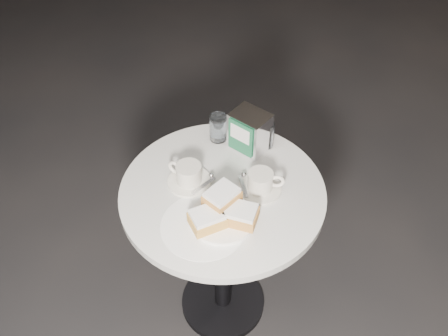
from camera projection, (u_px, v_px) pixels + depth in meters
ground at (223, 303)px, 2.21m from camera, size 7.00×7.00×0.00m
cafe_table at (223, 226)px, 1.82m from camera, size 0.70×0.70×0.74m
sugar_spill at (204, 225)px, 1.58m from camera, size 0.34×0.34×0.00m
beignet_plate at (223, 213)px, 1.56m from camera, size 0.27×0.27×0.10m
coffee_cup_left at (189, 175)px, 1.69m from camera, size 0.18×0.18×0.08m
coffee_cup_right at (261, 183)px, 1.66m from camera, size 0.17×0.17×0.08m
water_glass_left at (218, 128)px, 1.83m from camera, size 0.08×0.08×0.10m
water_glass_right at (265, 135)px, 1.81m from camera, size 0.08×0.08×0.10m
napkin_dispenser at (249, 132)px, 1.78m from camera, size 0.16×0.15×0.15m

